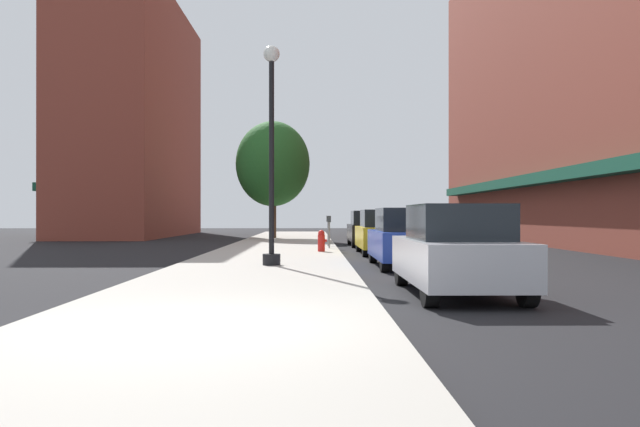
{
  "coord_description": "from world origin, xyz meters",
  "views": [
    {
      "loc": [
        1.36,
        -7.71,
        1.47
      ],
      "look_at": [
        1.68,
        18.93,
        1.53
      ],
      "focal_mm": 35.93,
      "sensor_mm": 36.0,
      "label": 1
    }
  ],
  "objects_px": {
    "parking_meter_near": "(328,227)",
    "car_yellow": "(383,233)",
    "lamppost": "(272,150)",
    "car_black": "(369,229)",
    "car_silver": "(456,251)",
    "tree_near": "(273,164)",
    "parking_meter_far": "(329,228)",
    "car_blue": "(406,238)",
    "fire_hydrant": "(321,241)"
  },
  "relations": [
    {
      "from": "tree_near",
      "to": "car_blue",
      "type": "bearing_deg",
      "value": -75.76
    },
    {
      "from": "fire_hydrant",
      "to": "parking_meter_far",
      "type": "bearing_deg",
      "value": 81.57
    },
    {
      "from": "lamppost",
      "to": "fire_hydrant",
      "type": "height_order",
      "value": "lamppost"
    },
    {
      "from": "parking_meter_near",
      "to": "parking_meter_far",
      "type": "height_order",
      "value": "same"
    },
    {
      "from": "car_yellow",
      "to": "car_black",
      "type": "distance_m",
      "value": 6.13
    },
    {
      "from": "tree_near",
      "to": "lamppost",
      "type": "bearing_deg",
      "value": -86.57
    },
    {
      "from": "fire_hydrant",
      "to": "car_yellow",
      "type": "bearing_deg",
      "value": 6.55
    },
    {
      "from": "car_yellow",
      "to": "car_silver",
      "type": "bearing_deg",
      "value": -92.26
    },
    {
      "from": "car_yellow",
      "to": "lamppost",
      "type": "bearing_deg",
      "value": -121.62
    },
    {
      "from": "car_yellow",
      "to": "car_black",
      "type": "relative_size",
      "value": 1.0
    },
    {
      "from": "lamppost",
      "to": "car_black",
      "type": "distance_m",
      "value": 13.51
    },
    {
      "from": "parking_meter_far",
      "to": "tree_near",
      "type": "bearing_deg",
      "value": 104.68
    },
    {
      "from": "parking_meter_near",
      "to": "car_silver",
      "type": "height_order",
      "value": "car_silver"
    },
    {
      "from": "car_black",
      "to": "fire_hydrant",
      "type": "bearing_deg",
      "value": -109.27
    },
    {
      "from": "fire_hydrant",
      "to": "tree_near",
      "type": "distance_m",
      "value": 14.59
    },
    {
      "from": "tree_near",
      "to": "car_blue",
      "type": "distance_m",
      "value": 20.42
    },
    {
      "from": "car_black",
      "to": "car_yellow",
      "type": "bearing_deg",
      "value": -89.47
    },
    {
      "from": "parking_meter_far",
      "to": "car_blue",
      "type": "distance_m",
      "value": 8.28
    },
    {
      "from": "parking_meter_near",
      "to": "car_black",
      "type": "height_order",
      "value": "car_black"
    },
    {
      "from": "parking_meter_far",
      "to": "tree_near",
      "type": "relative_size",
      "value": 0.19
    },
    {
      "from": "parking_meter_near",
      "to": "car_blue",
      "type": "height_order",
      "value": "car_blue"
    },
    {
      "from": "parking_meter_far",
      "to": "car_silver",
      "type": "relative_size",
      "value": 0.3
    },
    {
      "from": "parking_meter_near",
      "to": "tree_near",
      "type": "bearing_deg",
      "value": 107.38
    },
    {
      "from": "parking_meter_near",
      "to": "car_blue",
      "type": "bearing_deg",
      "value": -78.87
    },
    {
      "from": "car_silver",
      "to": "car_black",
      "type": "relative_size",
      "value": 1.0
    },
    {
      "from": "car_blue",
      "to": "car_black",
      "type": "bearing_deg",
      "value": 91.27
    },
    {
      "from": "fire_hydrant",
      "to": "car_silver",
      "type": "bearing_deg",
      "value": -79.04
    },
    {
      "from": "fire_hydrant",
      "to": "parking_meter_near",
      "type": "distance_m",
      "value": 4.28
    },
    {
      "from": "parking_meter_far",
      "to": "lamppost",
      "type": "bearing_deg",
      "value": -101.53
    },
    {
      "from": "lamppost",
      "to": "parking_meter_far",
      "type": "xyz_separation_m",
      "value": [
        1.78,
        8.75,
        -2.25
      ]
    },
    {
      "from": "lamppost",
      "to": "tree_near",
      "type": "distance_m",
      "value": 20.25
    },
    {
      "from": "car_silver",
      "to": "car_yellow",
      "type": "distance_m",
      "value": 12.15
    },
    {
      "from": "car_black",
      "to": "car_silver",
      "type": "bearing_deg",
      "value": -89.47
    },
    {
      "from": "lamppost",
      "to": "car_yellow",
      "type": "distance_m",
      "value": 7.98
    },
    {
      "from": "fire_hydrant",
      "to": "car_blue",
      "type": "xyz_separation_m",
      "value": [
        2.3,
        -5.67,
        0.29
      ]
    },
    {
      "from": "car_blue",
      "to": "car_yellow",
      "type": "relative_size",
      "value": 1.0
    },
    {
      "from": "car_yellow",
      "to": "parking_meter_far",
      "type": "bearing_deg",
      "value": 130.48
    },
    {
      "from": "car_blue",
      "to": "car_black",
      "type": "distance_m",
      "value": 12.06
    },
    {
      "from": "tree_near",
      "to": "car_blue",
      "type": "relative_size",
      "value": 1.59
    },
    {
      "from": "parking_meter_far",
      "to": "car_blue",
      "type": "bearing_deg",
      "value": -76.37
    },
    {
      "from": "car_silver",
      "to": "car_black",
      "type": "distance_m",
      "value": 18.28
    },
    {
      "from": "parking_meter_near",
      "to": "car_silver",
      "type": "distance_m",
      "value": 16.25
    },
    {
      "from": "fire_hydrant",
      "to": "parking_meter_near",
      "type": "bearing_deg",
      "value": 85.26
    },
    {
      "from": "parking_meter_far",
      "to": "car_yellow",
      "type": "bearing_deg",
      "value": -47.27
    },
    {
      "from": "parking_meter_far",
      "to": "car_black",
      "type": "bearing_deg",
      "value": 64.11
    },
    {
      "from": "car_silver",
      "to": "car_blue",
      "type": "distance_m",
      "value": 6.22
    },
    {
      "from": "tree_near",
      "to": "car_silver",
      "type": "distance_m",
      "value": 26.42
    },
    {
      "from": "lamppost",
      "to": "car_black",
      "type": "xyz_separation_m",
      "value": [
        3.73,
        12.77,
        -2.39
      ]
    },
    {
      "from": "parking_meter_near",
      "to": "car_yellow",
      "type": "height_order",
      "value": "car_yellow"
    },
    {
      "from": "lamppost",
      "to": "parking_meter_far",
      "type": "height_order",
      "value": "lamppost"
    }
  ]
}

